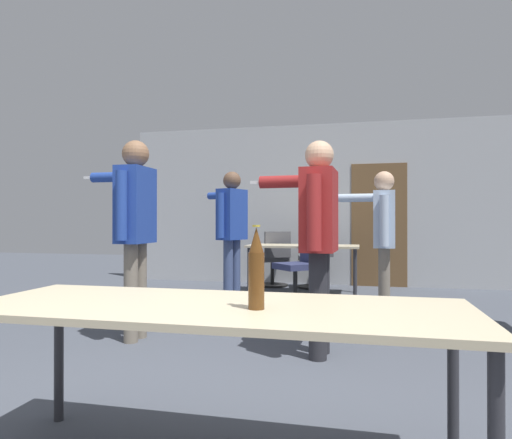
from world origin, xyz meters
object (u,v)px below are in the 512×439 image
person_right_polo (318,227)px  person_left_plaid (134,218)px  office_chair_near_pushed (318,261)px  drink_cup (303,242)px  person_near_casual (231,223)px  office_chair_mid_tucked (274,261)px  office_chair_side_rolled (300,269)px  person_far_watching (383,230)px  beer_bottle (256,269)px

person_right_polo → person_left_plaid: person_left_plaid is taller
office_chair_near_pushed → drink_cup: 0.76m
person_near_casual → office_chair_near_pushed: bearing=-11.2°
person_left_plaid → office_chair_near_pushed: 3.96m
person_near_casual → office_chair_mid_tucked: bearing=10.1°
person_near_casual → drink_cup: (0.82, 1.04, -0.28)m
office_chair_side_rolled → office_chair_mid_tucked: bearing=-17.8°
office_chair_mid_tucked → office_chair_side_rolled: 1.45m
person_far_watching → person_near_casual: size_ratio=0.94×
person_left_plaid → office_chair_side_rolled: size_ratio=1.93×
office_chair_side_rolled → drink_cup: office_chair_side_rolled is taller
person_left_plaid → drink_cup: person_left_plaid is taller
office_chair_side_rolled → beer_bottle: bearing=142.6°
person_near_casual → drink_cup: bearing=-19.6°
person_near_casual → person_left_plaid: size_ratio=0.95×
person_near_casual → beer_bottle: size_ratio=5.13×
office_chair_mid_tucked → office_chair_near_pushed: bearing=-27.6°
person_right_polo → person_left_plaid: 1.69m
person_near_casual → person_left_plaid: (-0.36, -1.95, 0.06)m
person_left_plaid → beer_bottle: 2.59m
person_right_polo → drink_cup: (-0.50, 3.12, -0.27)m
person_near_casual → office_chair_side_rolled: person_near_casual is taller
beer_bottle → person_far_watching: bearing=79.3°
office_chair_side_rolled → drink_cup: size_ratio=10.55×
person_near_casual → person_far_watching: bearing=-86.9°
person_near_casual → office_chair_mid_tucked: 1.80m
office_chair_mid_tucked → drink_cup: bearing=-78.5°
person_far_watching → person_right_polo: (-0.58, -1.54, 0.05)m
person_far_watching → person_right_polo: size_ratio=0.95×
person_right_polo → beer_bottle: size_ratio=5.11×
person_right_polo → office_chair_side_rolled: size_ratio=1.84×
person_near_casual → person_left_plaid: 1.99m
drink_cup → office_chair_near_pushed: bearing=76.3°
office_chair_near_pushed → office_chair_side_rolled: bearing=161.9°
person_near_casual → office_chair_side_rolled: (0.86, 0.36, -0.61)m
person_far_watching → office_chair_side_rolled: person_far_watching is taller
person_right_polo → office_chair_mid_tucked: bearing=18.7°
person_far_watching → person_right_polo: bearing=162.3°
person_near_casual → beer_bottle: person_near_casual is taller
person_far_watching → person_left_plaid: (-2.26, -1.42, 0.12)m
office_chair_near_pushed → office_chair_mid_tucked: bearing=79.9°
office_chair_side_rolled → beer_bottle: 4.37m
person_right_polo → office_chair_near_pushed: (-0.33, 3.78, -0.60)m
person_near_casual → beer_bottle: bearing=-143.7°
person_far_watching → person_near_casual: person_near_casual is taller
person_near_casual → drink_cup: size_ratio=19.44×
person_right_polo → person_far_watching: bearing=-17.7°
office_chair_side_rolled → beer_bottle: (0.38, -4.33, 0.44)m
person_far_watching → person_near_casual: (-1.90, 0.54, 0.07)m
beer_bottle → drink_cup: bearing=94.8°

